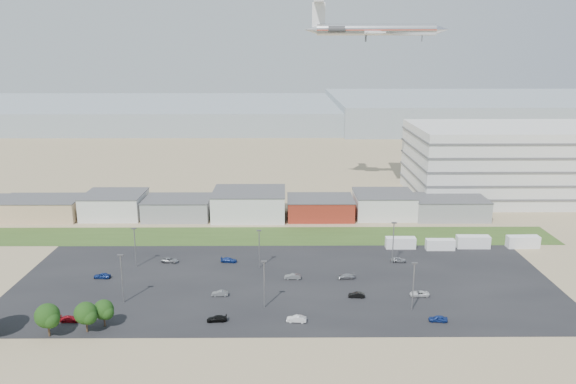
{
  "coord_description": "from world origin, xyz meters",
  "views": [
    {
      "loc": [
        4.87,
        -96.74,
        50.67
      ],
      "look_at": [
        5.71,
        22.0,
        20.36
      ],
      "focal_mm": 35.0,
      "sensor_mm": 36.0,
      "label": 1
    }
  ],
  "objects_px": {
    "airliner": "(376,30)",
    "parked_car_5": "(102,276)",
    "parked_car_2": "(438,319)",
    "parked_car_9": "(170,260)",
    "parked_car_0": "(419,294)",
    "parked_car_8": "(398,260)",
    "parked_car_3": "(217,319)",
    "parked_car_4": "(220,293)",
    "parked_car_10": "(70,319)",
    "parked_car_13": "(296,319)",
    "parked_car_7": "(293,276)",
    "parked_car_12": "(346,276)",
    "box_trailer_a": "(400,243)",
    "parked_car_1": "(356,295)",
    "parked_car_6": "(229,260)"
  },
  "relations": [
    {
      "from": "parked_car_3",
      "to": "parked_car_13",
      "type": "xyz_separation_m",
      "value": [
        15.28,
        -0.34,
        0.07
      ]
    },
    {
      "from": "parked_car_5",
      "to": "parked_car_9",
      "type": "xyz_separation_m",
      "value": [
        13.53,
        9.68,
        -0.06
      ]
    },
    {
      "from": "parked_car_3",
      "to": "parked_car_6",
      "type": "distance_m",
      "value": 30.81
    },
    {
      "from": "parked_car_0",
      "to": "parked_car_5",
      "type": "distance_m",
      "value": 70.78
    },
    {
      "from": "parked_car_2",
      "to": "parked_car_9",
      "type": "height_order",
      "value": "parked_car_2"
    },
    {
      "from": "parked_car_3",
      "to": "parked_car_4",
      "type": "height_order",
      "value": "parked_car_4"
    },
    {
      "from": "parked_car_5",
      "to": "parked_car_6",
      "type": "relative_size",
      "value": 0.94
    },
    {
      "from": "airliner",
      "to": "parked_car_2",
      "type": "height_order",
      "value": "airliner"
    },
    {
      "from": "box_trailer_a",
      "to": "airliner",
      "type": "xyz_separation_m",
      "value": [
        0.23,
        55.36,
        55.53
      ]
    },
    {
      "from": "airliner",
      "to": "parked_car_8",
      "type": "bearing_deg",
      "value": -88.36
    },
    {
      "from": "parked_car_5",
      "to": "parked_car_13",
      "type": "relative_size",
      "value": 0.99
    },
    {
      "from": "parked_car_4",
      "to": "parked_car_9",
      "type": "distance_m",
      "value": 24.05
    },
    {
      "from": "parked_car_1",
      "to": "parked_car_9",
      "type": "distance_m",
      "value": 47.68
    },
    {
      "from": "parked_car_5",
      "to": "parked_car_8",
      "type": "xyz_separation_m",
      "value": [
        69.47,
        9.49,
        -0.01
      ]
    },
    {
      "from": "box_trailer_a",
      "to": "parked_car_2",
      "type": "relative_size",
      "value": 2.18
    },
    {
      "from": "parked_car_12",
      "to": "parked_car_8",
      "type": "bearing_deg",
      "value": 122.18
    },
    {
      "from": "parked_car_10",
      "to": "parked_car_12",
      "type": "xyz_separation_m",
      "value": [
        55.16,
        20.31,
        0.02
      ]
    },
    {
      "from": "airliner",
      "to": "parked_car_4",
      "type": "height_order",
      "value": "airliner"
    },
    {
      "from": "box_trailer_a",
      "to": "parked_car_9",
      "type": "distance_m",
      "value": 59.32
    },
    {
      "from": "parked_car_1",
      "to": "airliner",
      "type": "bearing_deg",
      "value": 174.33
    },
    {
      "from": "parked_car_0",
      "to": "parked_car_1",
      "type": "distance_m",
      "value": 13.4
    },
    {
      "from": "parked_car_1",
      "to": "parked_car_10",
      "type": "height_order",
      "value": "parked_car_1"
    },
    {
      "from": "parked_car_13",
      "to": "parked_car_0",
      "type": "bearing_deg",
      "value": 119.33
    },
    {
      "from": "parked_car_9",
      "to": "parked_car_7",
      "type": "bearing_deg",
      "value": -101.87
    },
    {
      "from": "parked_car_7",
      "to": "parked_car_0",
      "type": "bearing_deg",
      "value": 72.65
    },
    {
      "from": "airliner",
      "to": "parked_car_2",
      "type": "distance_m",
      "value": 111.67
    },
    {
      "from": "airliner",
      "to": "parked_car_5",
      "type": "bearing_deg",
      "value": -129.89
    },
    {
      "from": "parked_car_10",
      "to": "parked_car_4",
      "type": "bearing_deg",
      "value": -66.54
    },
    {
      "from": "parked_car_13",
      "to": "parked_car_2",
      "type": "bearing_deg",
      "value": 95.76
    },
    {
      "from": "parked_car_6",
      "to": "parked_car_8",
      "type": "relative_size",
      "value": 1.07
    },
    {
      "from": "parked_car_3",
      "to": "parked_car_13",
      "type": "bearing_deg",
      "value": 84.34
    },
    {
      "from": "parked_car_9",
      "to": "parked_car_13",
      "type": "distance_m",
      "value": 43.43
    },
    {
      "from": "parked_car_0",
      "to": "parked_car_12",
      "type": "relative_size",
      "value": 1.01
    },
    {
      "from": "parked_car_10",
      "to": "parked_car_13",
      "type": "height_order",
      "value": "parked_car_13"
    },
    {
      "from": "parked_car_3",
      "to": "parked_car_4",
      "type": "relative_size",
      "value": 1.11
    },
    {
      "from": "parked_car_8",
      "to": "parked_car_1",
      "type": "bearing_deg",
      "value": 152.18
    },
    {
      "from": "parked_car_2",
      "to": "parked_car_12",
      "type": "distance_m",
      "value": 25.86
    },
    {
      "from": "parked_car_4",
      "to": "parked_car_10",
      "type": "relative_size",
      "value": 0.9
    },
    {
      "from": "parked_car_4",
      "to": "parked_car_12",
      "type": "distance_m",
      "value": 29.04
    },
    {
      "from": "parked_car_3",
      "to": "parked_car_12",
      "type": "distance_m",
      "value": 33.82
    },
    {
      "from": "airliner",
      "to": "parked_car_13",
      "type": "bearing_deg",
      "value": -102.35
    },
    {
      "from": "airliner",
      "to": "parked_car_2",
      "type": "xyz_separation_m",
      "value": [
        -1.27,
        -96.38,
        -56.38
      ]
    },
    {
      "from": "box_trailer_a",
      "to": "parked_car_10",
      "type": "relative_size",
      "value": 2.01
    },
    {
      "from": "parked_car_13",
      "to": "parked_car_7",
      "type": "bearing_deg",
      "value": -173.02
    },
    {
      "from": "parked_car_8",
      "to": "parked_car_2",
      "type": "bearing_deg",
      "value": -172.58
    },
    {
      "from": "parked_car_6",
      "to": "parked_car_10",
      "type": "distance_m",
      "value": 41.26
    },
    {
      "from": "parked_car_2",
      "to": "parked_car_0",
      "type": "bearing_deg",
      "value": -168.15
    },
    {
      "from": "parked_car_3",
      "to": "parked_car_5",
      "type": "bearing_deg",
      "value": -130.81
    },
    {
      "from": "parked_car_0",
      "to": "parked_car_3",
      "type": "height_order",
      "value": "parked_car_0"
    },
    {
      "from": "parked_car_0",
      "to": "parked_car_3",
      "type": "distance_m",
      "value": 42.94
    }
  ]
}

